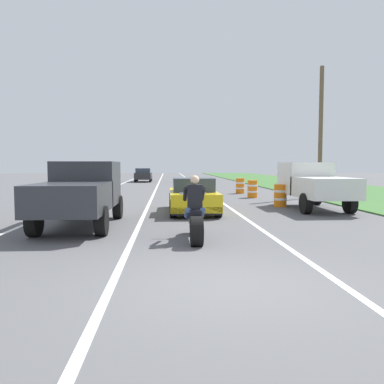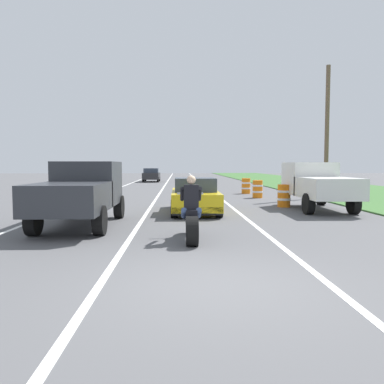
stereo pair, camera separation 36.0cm
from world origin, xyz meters
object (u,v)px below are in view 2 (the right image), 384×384
at_px(pickup_truck_left_lane_dark_grey, 81,190).
at_px(distant_car_far_ahead, 151,175).
at_px(construction_barrel_nearest, 284,196).
at_px(construction_barrel_far, 246,186).
at_px(pickup_truck_right_shoulder_white, 316,183).
at_px(construction_barrel_mid, 258,189).
at_px(motorcycle_with_rider, 191,217).
at_px(sports_car_yellow, 195,196).

height_order(pickup_truck_left_lane_dark_grey, distant_car_far_ahead, pickup_truck_left_lane_dark_grey).
distance_m(construction_barrel_nearest, construction_barrel_far, 8.03).
xyz_separation_m(pickup_truck_right_shoulder_white, distant_car_far_ahead, (-8.78, 26.77, -0.33)).
bearing_deg(construction_barrel_mid, construction_barrel_far, 91.64).
relative_size(motorcycle_with_rider, sports_car_yellow, 0.51).
bearing_deg(distant_car_far_ahead, pickup_truck_left_lane_dark_grey, -89.96).
distance_m(motorcycle_with_rider, construction_barrel_nearest, 8.71).
xyz_separation_m(construction_barrel_nearest, construction_barrel_far, (-0.28, 8.03, 0.00)).
bearing_deg(pickup_truck_left_lane_dark_grey, motorcycle_with_rider, -36.88).
height_order(pickup_truck_left_lane_dark_grey, construction_barrel_mid, pickup_truck_left_lane_dark_grey).
height_order(sports_car_yellow, construction_barrel_mid, sports_car_yellow).
bearing_deg(construction_barrel_nearest, construction_barrel_mid, 92.30).
distance_m(sports_car_yellow, pickup_truck_right_shoulder_white, 5.23).
xyz_separation_m(pickup_truck_right_shoulder_white, construction_barrel_mid, (-1.29, 5.73, -0.60)).
bearing_deg(construction_barrel_far, motorcycle_with_rider, -104.75).
relative_size(pickup_truck_left_lane_dark_grey, construction_barrel_far, 4.80).
height_order(pickup_truck_right_shoulder_white, distant_car_far_ahead, pickup_truck_right_shoulder_white).
bearing_deg(sports_car_yellow, distant_car_far_ahead, 97.50).
relative_size(pickup_truck_left_lane_dark_grey, construction_barrel_mid, 4.80).
bearing_deg(pickup_truck_left_lane_dark_grey, construction_barrel_mid, 52.86).
bearing_deg(motorcycle_with_rider, pickup_truck_right_shoulder_white, 50.21).
bearing_deg(pickup_truck_left_lane_dark_grey, pickup_truck_right_shoulder_white, 25.20).
bearing_deg(sports_car_yellow, construction_barrel_far, 69.04).
distance_m(pickup_truck_right_shoulder_white, construction_barrel_far, 9.10).
bearing_deg(construction_barrel_nearest, pickup_truck_right_shoulder_white, -40.56).
xyz_separation_m(motorcycle_with_rider, construction_barrel_nearest, (4.38, 7.52, -0.09)).
distance_m(motorcycle_with_rider, distant_car_far_ahead, 33.51).
bearing_deg(motorcycle_with_rider, construction_barrel_nearest, 59.80).
height_order(pickup_truck_right_shoulder_white, construction_barrel_far, pickup_truck_right_shoulder_white).
relative_size(motorcycle_with_rider, pickup_truck_right_shoulder_white, 0.46).
distance_m(motorcycle_with_rider, construction_barrel_mid, 13.01).
height_order(construction_barrel_far, distant_car_far_ahead, distant_car_far_ahead).
bearing_deg(construction_barrel_mid, construction_barrel_nearest, -87.70).
height_order(pickup_truck_left_lane_dark_grey, pickup_truck_right_shoulder_white, same).
xyz_separation_m(sports_car_yellow, construction_barrel_far, (3.76, 9.81, -0.13)).
bearing_deg(construction_barrel_nearest, distant_car_far_ahead, 106.55).
bearing_deg(pickup_truck_left_lane_dark_grey, construction_barrel_nearest, 33.49).
xyz_separation_m(motorcycle_with_rider, construction_barrel_far, (4.09, 15.55, -0.09)).
relative_size(construction_barrel_nearest, construction_barrel_mid, 1.00).
height_order(motorcycle_with_rider, distant_car_far_ahead, motorcycle_with_rider).
distance_m(sports_car_yellow, construction_barrel_far, 10.50).
bearing_deg(construction_barrel_far, pickup_truck_right_shoulder_white, -81.21).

